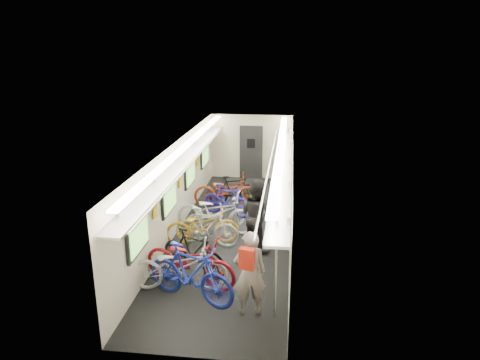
% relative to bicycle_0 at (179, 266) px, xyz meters
% --- Properties ---
extents(train_car_shell, '(10.00, 10.00, 10.00)m').
position_rel_bicycle_0_xyz_m(train_car_shell, '(0.35, 3.77, 1.14)').
color(train_car_shell, black).
rests_on(train_car_shell, ground).
extents(bicycle_0, '(2.04, 0.89, 1.04)m').
position_rel_bicycle_0_xyz_m(bicycle_0, '(0.00, 0.00, 0.00)').
color(bicycle_0, '#BBBBC0').
rests_on(bicycle_0, ground).
extents(bicycle_1, '(2.00, 1.24, 1.17)m').
position_rel_bicycle_0_xyz_m(bicycle_1, '(0.33, -0.35, 0.06)').
color(bicycle_1, '#1C2BA8').
rests_on(bicycle_1, ground).
extents(bicycle_2, '(2.18, 1.27, 1.08)m').
position_rel_bicycle_0_xyz_m(bicycle_2, '(0.18, 0.23, 0.02)').
color(bicycle_2, maroon).
rests_on(bicycle_2, ground).
extents(bicycle_3, '(1.71, 1.12, 1.00)m').
position_rel_bicycle_0_xyz_m(bicycle_3, '(0.14, 0.71, -0.02)').
color(bicycle_3, black).
rests_on(bicycle_3, ground).
extents(bicycle_4, '(1.92, 1.06, 0.96)m').
position_rel_bicycle_0_xyz_m(bicycle_4, '(0.04, 2.18, -0.04)').
color(bicycle_4, orange).
rests_on(bicycle_4, ground).
extents(bicycle_5, '(1.70, 0.68, 0.99)m').
position_rel_bicycle_0_xyz_m(bicycle_5, '(0.17, 2.08, -0.02)').
color(bicycle_5, '#BBBBBE').
rests_on(bicycle_5, ground).
extents(bicycle_6, '(2.22, 1.01, 1.12)m').
position_rel_bicycle_0_xyz_m(bicycle_6, '(0.25, 2.92, 0.04)').
color(bicycle_6, silver).
rests_on(bicycle_6, ground).
extents(bicycle_7, '(1.65, 0.94, 0.95)m').
position_rel_bicycle_0_xyz_m(bicycle_7, '(0.38, 4.11, -0.04)').
color(bicycle_7, '#221890').
rests_on(bicycle_7, ground).
extents(bicycle_8, '(2.05, 0.92, 1.04)m').
position_rel_bicycle_0_xyz_m(bicycle_8, '(0.23, 4.88, -0.00)').
color(bicycle_8, maroon).
rests_on(bicycle_8, ground).
extents(bicycle_9, '(1.61, 1.01, 0.94)m').
position_rel_bicycle_0_xyz_m(bicycle_9, '(0.43, 5.10, -0.05)').
color(bicycle_9, black).
rests_on(bicycle_9, ground).
extents(passenger_near, '(0.67, 0.52, 1.64)m').
position_rel_bicycle_0_xyz_m(passenger_near, '(1.49, -0.63, 0.30)').
color(passenger_near, gray).
rests_on(passenger_near, ground).
extents(passenger_mid, '(1.09, 1.05, 1.77)m').
position_rel_bicycle_0_xyz_m(passenger_mid, '(1.39, 2.02, 0.37)').
color(passenger_mid, black).
rests_on(passenger_mid, ground).
extents(backpack, '(0.28, 0.19, 0.38)m').
position_rel_bicycle_0_xyz_m(backpack, '(1.48, -0.96, 0.76)').
color(backpack, '#AD1D11').
rests_on(backpack, passenger_near).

